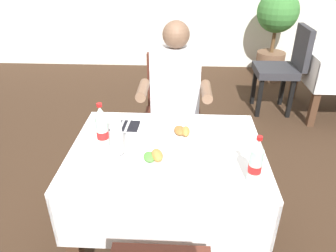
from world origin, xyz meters
name	(u,v)px	position (x,y,z in m)	size (l,w,h in m)	color
ground_plane	(157,248)	(0.00, 0.00, 0.00)	(11.00, 11.00, 0.00)	#382619
main_dining_table	(167,173)	(0.06, 0.07, 0.55)	(1.06, 0.82, 0.73)	white
chair_far_diner_seat	(173,111)	(0.06, 0.87, 0.55)	(0.44, 0.50, 0.97)	#4C2319
seated_diner_far	(175,98)	(0.08, 0.76, 0.71)	(0.50, 0.46, 1.26)	#282D42
plate_near_camera	(155,158)	(0.00, -0.06, 0.74)	(0.26, 0.26, 0.06)	white
plate_far_diner	(181,133)	(0.13, 0.20, 0.74)	(0.25, 0.25, 0.06)	white
beer_glass_left	(117,139)	(-0.19, -0.04, 0.84)	(0.07, 0.07, 0.23)	white
cola_bottle_primary	(102,129)	(-0.28, 0.04, 0.85)	(0.06, 0.06, 0.27)	silver
cola_bottle_secondary	(256,163)	(0.48, -0.21, 0.84)	(0.06, 0.06, 0.25)	silver
napkin_cutlery_set	(125,126)	(-0.21, 0.29, 0.73)	(0.18, 0.19, 0.01)	black
background_chair_left	(284,65)	(1.25, 2.06, 0.55)	(0.50, 0.44, 0.97)	#2D2D33
potted_plant_corner	(276,26)	(1.39, 3.16, 0.74)	(0.55, 0.55, 1.21)	brown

